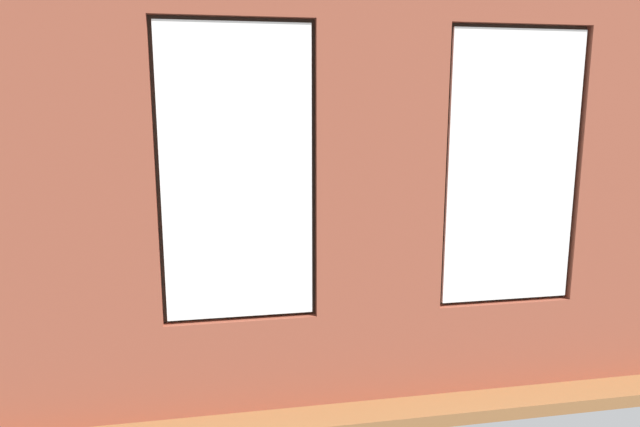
# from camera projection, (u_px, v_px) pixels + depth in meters

# --- Properties ---
(ground_plane) EXTENTS (6.86, 6.01, 0.10)m
(ground_plane) POSITION_uv_depth(u_px,v_px,m) (316.00, 292.00, 6.96)
(ground_plane) COLOR brown
(brick_wall_with_windows) EXTENTS (6.26, 0.30, 3.09)m
(brick_wall_with_windows) POSITION_uv_depth(u_px,v_px,m) (379.00, 203.00, 4.13)
(brick_wall_with_windows) COLOR brown
(brick_wall_with_windows) RESTS_ON ground_plane
(white_wall_right) EXTENTS (0.10, 5.01, 3.09)m
(white_wall_right) POSITION_uv_depth(u_px,v_px,m) (28.00, 169.00, 5.92)
(white_wall_right) COLOR silver
(white_wall_right) RESTS_ON ground_plane
(couch_by_window) EXTENTS (1.86, 0.87, 0.80)m
(couch_by_window) POSITION_uv_depth(u_px,v_px,m) (272.00, 329.00, 4.85)
(couch_by_window) COLOR black
(couch_by_window) RESTS_ON ground_plane
(couch_left) EXTENTS (0.89, 1.79, 0.80)m
(couch_left) POSITION_uv_depth(u_px,v_px,m) (503.00, 253.00, 7.30)
(couch_left) COLOR black
(couch_left) RESTS_ON ground_plane
(coffee_table) EXTENTS (1.39, 0.72, 0.44)m
(coffee_table) POSITION_uv_depth(u_px,v_px,m) (304.00, 250.00, 7.25)
(coffee_table) COLOR tan
(coffee_table) RESTS_ON ground_plane
(cup_ceramic) EXTENTS (0.08, 0.08, 0.10)m
(cup_ceramic) POSITION_uv_depth(u_px,v_px,m) (332.00, 239.00, 7.42)
(cup_ceramic) COLOR silver
(cup_ceramic) RESTS_ON coffee_table
(candle_jar) EXTENTS (0.08, 0.08, 0.11)m
(candle_jar) POSITION_uv_depth(u_px,v_px,m) (289.00, 241.00, 7.28)
(candle_jar) COLOR #B7333D
(candle_jar) RESTS_ON coffee_table
(remote_black) EXTENTS (0.18, 0.09, 0.02)m
(remote_black) POSITION_uv_depth(u_px,v_px,m) (313.00, 247.00, 7.15)
(remote_black) COLOR black
(remote_black) RESTS_ON coffee_table
(remote_gray) EXTENTS (0.17, 0.07, 0.02)m
(remote_gray) POSITION_uv_depth(u_px,v_px,m) (272.00, 249.00, 7.06)
(remote_gray) COLOR #59595B
(remote_gray) RESTS_ON coffee_table
(remote_silver) EXTENTS (0.10, 0.18, 0.02)m
(remote_silver) POSITION_uv_depth(u_px,v_px,m) (304.00, 245.00, 7.24)
(remote_silver) COLOR #B2B2B7
(remote_silver) RESTS_ON coffee_table
(media_console) EXTENTS (1.29, 0.42, 0.45)m
(media_console) POSITION_uv_depth(u_px,v_px,m) (64.00, 295.00, 6.02)
(media_console) COLOR black
(media_console) RESTS_ON ground_plane
(tv_flatscreen) EXTENTS (1.11, 0.20, 0.76)m
(tv_flatscreen) POSITION_uv_depth(u_px,v_px,m) (59.00, 239.00, 5.91)
(tv_flatscreen) COLOR black
(tv_flatscreen) RESTS_ON media_console
(potted_plant_between_couches) EXTENTS (1.09, 0.98, 1.36)m
(potted_plant_between_couches) POSITION_uv_depth(u_px,v_px,m) (424.00, 269.00, 5.08)
(potted_plant_between_couches) COLOR gray
(potted_plant_between_couches) RESTS_ON ground_plane
(potted_plant_near_tv) EXTENTS (0.97, 1.00, 1.33)m
(potted_plant_near_tv) POSITION_uv_depth(u_px,v_px,m) (95.00, 282.00, 4.97)
(potted_plant_near_tv) COLOR gray
(potted_plant_near_tv) RESTS_ON ground_plane
(potted_plant_by_left_couch) EXTENTS (0.36, 0.36, 0.61)m
(potted_plant_by_left_couch) POSITION_uv_depth(u_px,v_px,m) (435.00, 225.00, 8.51)
(potted_plant_by_left_couch) COLOR gray
(potted_plant_by_left_couch) RESTS_ON ground_plane
(potted_plant_beside_window_right) EXTENTS (0.68, 0.80, 1.24)m
(potted_plant_beside_window_right) POSITION_uv_depth(u_px,v_px,m) (51.00, 300.00, 4.38)
(potted_plant_beside_window_right) COLOR gray
(potted_plant_beside_window_right) RESTS_ON ground_plane
(potted_plant_corner_far_left) EXTENTS (0.71, 0.68, 1.00)m
(potted_plant_corner_far_left) POSITION_uv_depth(u_px,v_px,m) (630.00, 277.00, 5.28)
(potted_plant_corner_far_left) COLOR beige
(potted_plant_corner_far_left) RESTS_ON ground_plane
(potted_plant_foreground_right) EXTENTS (0.57, 0.57, 0.89)m
(potted_plant_foreground_right) POSITION_uv_depth(u_px,v_px,m) (125.00, 217.00, 8.29)
(potted_plant_foreground_right) COLOR gray
(potted_plant_foreground_right) RESTS_ON ground_plane
(potted_plant_mid_room_small) EXTENTS (0.27, 0.27, 0.52)m
(potted_plant_mid_room_small) POSITION_uv_depth(u_px,v_px,m) (368.00, 245.00, 7.69)
(potted_plant_mid_room_small) COLOR #9E5638
(potted_plant_mid_room_small) RESTS_ON ground_plane
(potted_plant_corner_near_left) EXTENTS (0.85, 0.83, 1.16)m
(potted_plant_corner_near_left) POSITION_uv_depth(u_px,v_px,m) (452.00, 199.00, 9.21)
(potted_plant_corner_near_left) COLOR #47423D
(potted_plant_corner_near_left) RESTS_ON ground_plane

